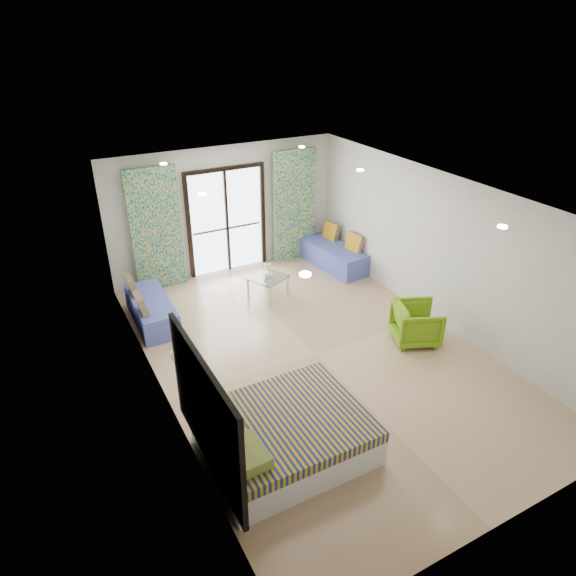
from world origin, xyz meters
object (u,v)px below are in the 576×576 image
daybed_right (334,255)px  daybed_left (151,310)px  armchair (417,322)px  coffee_table (268,279)px  bed (284,435)px

daybed_right → daybed_left: bearing=179.9°
daybed_right → armchair: size_ratio=2.39×
daybed_right → armchair: 3.23m
daybed_left → daybed_right: daybed_right is taller
daybed_left → coffee_table: 2.32m
daybed_left → bed: bearing=-79.6°
armchair → daybed_right: bearing=16.1°
coffee_table → armchair: size_ratio=1.13×
bed → coffee_table: size_ratio=2.33×
daybed_left → armchair: size_ratio=2.20×
bed → coffee_table: bearing=66.5°
daybed_right → coffee_table: size_ratio=2.11×
bed → coffee_table: (1.67, 3.85, 0.09)m
coffee_table → bed: bearing=-113.5°
daybed_left → coffee_table: (2.31, -0.12, 0.13)m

